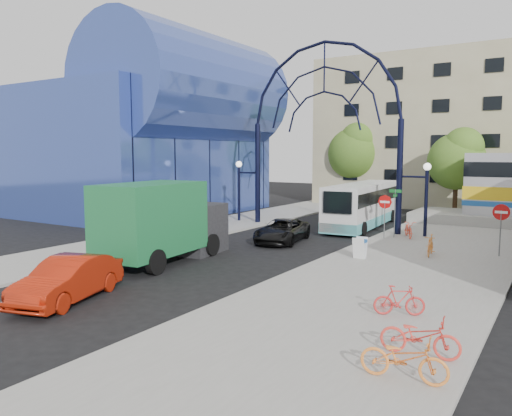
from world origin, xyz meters
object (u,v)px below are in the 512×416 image
Objects in this scene: do_not_enter_sign at (501,217)px; tree_north_b at (356,150)px; bike_near_a at (409,229)px; bike_near_b at (430,245)px; tree_north_a at (458,158)px; green_truck at (164,222)px; bike_far_b at (399,300)px; gateway_arch at (324,97)px; black_suv at (282,231)px; bike_far_c at (404,358)px; stop_sign at (385,206)px; red_sedan at (68,279)px; city_bus at (364,204)px; bike_far_a at (420,336)px; street_name_sign at (395,203)px; sandwich_board at (360,245)px.

do_not_enter_sign is 0.31× the size of tree_north_b.
bike_near_b is at bearing -89.28° from bike_near_a.
tree_north_a is 18.12m from bike_near_b.
bike_near_a is (7.93, 11.94, -1.23)m from green_truck.
bike_near_a is 14.73m from bike_far_b.
gateway_arch is 13.43m from do_not_enter_sign.
bike_near_a is (5.78, 4.68, -0.04)m from black_suv.
gateway_arch is 12.73m from bike_near_b.
bike_near_b is at bearing 5.11° from bike_far_c.
tree_north_a is 0.94× the size of green_truck.
gateway_arch is at bearing 157.37° from stop_sign.
red_sedan is at bearing -107.01° from stop_sign.
bike_far_b is at bearing -70.44° from city_bus.
bike_far_b is (-1.30, 2.77, -0.04)m from bike_far_a.
green_truck reaches higher than black_suv.
street_name_sign reaches higher than do_not_enter_sign.
tree_north_a is (1.32, 13.93, 2.61)m from stop_sign.
red_sedan is at bearing -118.41° from sandwich_board.
bike_near_a is (1.10, 1.08, -1.39)m from stop_sign.
bike_near_a is (-0.22, -12.84, -4.00)m from tree_north_a.
stop_sign is 0.33× the size of green_truck.
green_truck is (-6.83, -10.86, -0.16)m from stop_sign.
green_truck reaches higher than city_bus.
bike_far_a is (4.69, -29.89, -3.99)m from tree_north_a.
bike_far_c is (0.04, -1.49, -0.01)m from bike_far_a.
city_bus is 5.74× the size of bike_far_a.
bike_near_a is at bearing 110.65° from bike_near_b.
bike_far_c is (5.26, -11.44, -0.13)m from sandwich_board.
red_sedan is (-5.68, -17.87, -1.39)m from street_name_sign.
tree_north_b is at bearing 158.20° from tree_north_a.
tree_north_a is at bearing 3.52° from bike_far_a.
red_sedan is (3.39, -35.20, -4.52)m from tree_north_b.
black_suv is at bearing -140.42° from street_name_sign.
tree_north_a is 3.75× the size of bike_far_c.
do_not_enter_sign reaches higher than bike_far_b.
bike_far_c is (12.89, -6.60, -1.22)m from green_truck.
black_suv reaches higher than bike_far_c.
bike_far_b is at bearing 11.72° from bike_far_c.
tree_north_a is at bearing 84.58° from stop_sign.
city_bus is 5.45m from bike_near_a.
gateway_arch is 7.22× the size of bike_far_a.
street_name_sign is at bearing 52.10° from green_truck.
tree_north_a is 13.45m from bike_near_a.
gateway_arch reaches higher than do_not_enter_sign.
green_truck is at bearing -116.58° from black_suv.
bike_far_c is (14.74, -35.39, -4.66)m from tree_north_b.
black_suv reaches higher than sandwich_board.
do_not_enter_sign is 1.50× the size of bike_near_b.
stop_sign reaches higher than red_sedan.
bike_far_c is (8.99, -22.10, -0.93)m from city_bus.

